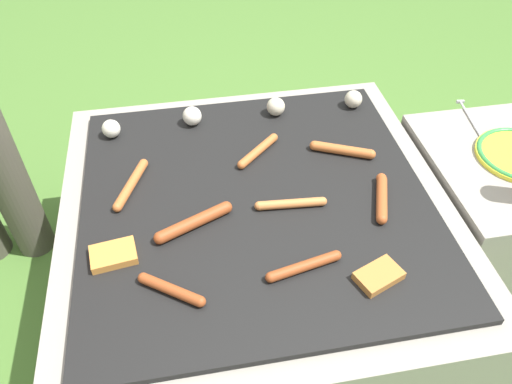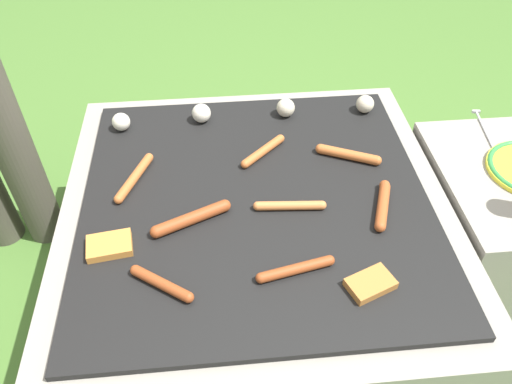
% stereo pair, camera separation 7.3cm
% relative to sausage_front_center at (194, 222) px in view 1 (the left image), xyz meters
% --- Properties ---
extents(ground_plane, '(14.00, 14.00, 0.00)m').
position_rel_sausage_front_center_xyz_m(ground_plane, '(0.16, 0.07, -0.46)').
color(ground_plane, '#47702D').
extents(grill, '(0.99, 0.99, 0.45)m').
position_rel_sausage_front_center_xyz_m(grill, '(0.16, 0.07, -0.24)').
color(grill, gray).
rests_on(grill, ground_plane).
extents(side_ledge, '(0.48, 0.50, 0.45)m').
position_rel_sausage_front_center_xyz_m(side_ledge, '(0.91, 0.09, -0.24)').
color(side_ledge, gray).
rests_on(side_ledge, ground_plane).
extents(sausage_front_right, '(0.18, 0.03, 0.02)m').
position_rel_sausage_front_center_xyz_m(sausage_front_right, '(0.24, 0.02, -0.00)').
color(sausage_front_right, '#C6753D').
rests_on(sausage_front_right, grill).
extents(sausage_back_right, '(0.13, 0.12, 0.02)m').
position_rel_sausage_front_center_xyz_m(sausage_back_right, '(0.20, 0.24, -0.00)').
color(sausage_back_right, '#B7602D').
rests_on(sausage_back_right, grill).
extents(sausage_back_center, '(0.08, 0.16, 0.03)m').
position_rel_sausage_front_center_xyz_m(sausage_back_center, '(0.47, -0.00, -0.00)').
color(sausage_back_center, '#A34C23').
rests_on(sausage_back_center, grill).
extents(sausage_front_left, '(0.17, 0.09, 0.03)m').
position_rel_sausage_front_center_xyz_m(sausage_front_left, '(0.43, 0.20, -0.00)').
color(sausage_front_left, '#B7602D').
rests_on(sausage_front_left, grill).
extents(sausage_front_center, '(0.19, 0.10, 0.03)m').
position_rel_sausage_front_center_xyz_m(sausage_front_center, '(0.00, 0.00, 0.00)').
color(sausage_front_center, '#93421E').
rests_on(sausage_front_center, grill).
extents(sausage_mid_right, '(0.18, 0.06, 0.02)m').
position_rel_sausage_front_center_xyz_m(sausage_mid_right, '(0.23, -0.17, -0.00)').
color(sausage_mid_right, '#93421E').
rests_on(sausage_mid_right, grill).
extents(sausage_mid_left, '(0.14, 0.10, 0.02)m').
position_rel_sausage_front_center_xyz_m(sausage_mid_left, '(-0.06, -0.18, -0.00)').
color(sausage_mid_left, '#93421E').
rests_on(sausage_mid_left, grill).
extents(sausage_back_left, '(0.09, 0.18, 0.02)m').
position_rel_sausage_front_center_xyz_m(sausage_back_left, '(-0.15, 0.16, -0.00)').
color(sausage_back_left, '#B7602D').
rests_on(sausage_back_left, grill).
extents(bread_slice_right, '(0.12, 0.10, 0.02)m').
position_rel_sausage_front_center_xyz_m(bread_slice_right, '(0.38, -0.22, -0.00)').
color(bread_slice_right, '#B27033').
rests_on(bread_slice_right, grill).
extents(bread_slice_center, '(0.11, 0.09, 0.02)m').
position_rel_sausage_front_center_xyz_m(bread_slice_center, '(-0.19, -0.06, -0.00)').
color(bread_slice_center, '#D18438').
rests_on(bread_slice_center, grill).
extents(mushroom_row, '(0.79, 0.08, 0.06)m').
position_rel_sausage_front_center_xyz_m(mushroom_row, '(0.17, 0.41, 0.01)').
color(mushroom_row, silver).
rests_on(mushroom_row, grill).
extents(fork_utensil, '(0.05, 0.22, 0.01)m').
position_rel_sausage_front_center_xyz_m(fork_utensil, '(0.86, 0.28, -0.01)').
color(fork_utensil, silver).
rests_on(fork_utensil, side_ledge).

